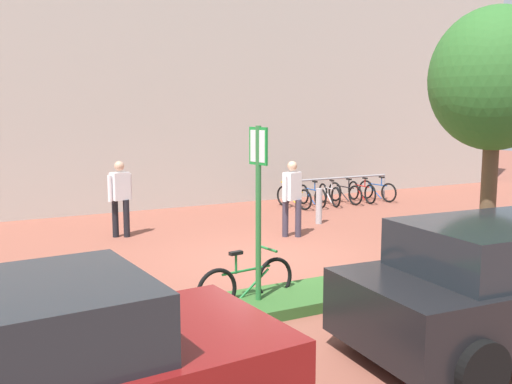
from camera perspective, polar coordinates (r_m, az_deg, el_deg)
The scene contains 11 objects.
ground_plane at distance 11.18m, azimuth 1.69°, elevation -6.64°, with size 60.00×60.00×0.00m, color brown.
building_facade at distance 17.51m, azimuth -10.33°, elevation 15.02°, with size 28.00×1.20×10.00m, color #B2ADA3.
planter_strip at distance 8.73m, azimuth 4.23°, elevation -10.36°, with size 7.00×1.10×0.16m, color #336028.
tree_sidewalk at distance 11.15m, azimuth 22.51°, elevation 10.13°, with size 2.29×2.29×4.65m.
parking_sign_post at distance 8.02m, azimuth 0.24°, elevation -0.01°, with size 0.11×0.36×2.63m.
bike_at_sign at distance 8.46m, azimuth -0.92°, elevation -9.02°, with size 1.67×0.42×0.86m.
bike_rack_cluster at distance 17.77m, azimuth 8.01°, elevation -0.08°, with size 3.76×1.58×0.83m.
bollard_steel at distance 14.61m, azimuth 6.23°, elevation -1.39°, with size 0.16×0.16×0.90m, color #ADADB2.
person_casual_tan at distance 12.96m, azimuth 3.57°, elevation -0.18°, with size 0.58×0.36×1.72m.
person_shirt_blue at distance 13.27m, azimuth -13.26°, elevation -0.19°, with size 0.58×0.35×1.72m.
car_black_suv at distance 7.69m, azimuth 23.95°, elevation -8.33°, with size 4.40×2.24×1.54m.
Camera 1 is at (-5.38, -9.38, 2.83)m, focal length 40.54 mm.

